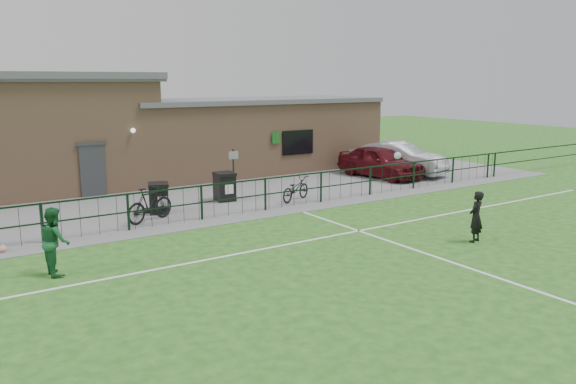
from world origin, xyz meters
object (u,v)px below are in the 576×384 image
car_silver (398,158)px  wheelie_bin_left (159,199)px  car_maroon (380,162)px  outfield_player (55,241)px  bicycle_d (150,204)px  wheelie_bin_right (225,188)px  sign_post (234,174)px  ball_ground (2,249)px  bicycle_e (295,189)px

car_silver → wheelie_bin_left: bearing=166.9°
car_maroon → car_silver: car_silver is taller
wheelie_bin_left → outfield_player: 6.40m
wheelie_bin_left → bicycle_d: (-0.67, -1.00, 0.09)m
car_silver → car_maroon: bearing=166.8°
bicycle_d → wheelie_bin_right: bearing=-89.4°
sign_post → ball_ground: (-8.55, -2.60, -0.91)m
wheelie_bin_left → car_silver: car_silver is taller
bicycle_d → ball_ground: 4.73m
bicycle_d → outfield_player: outfield_player is taller
outfield_player → car_silver: bearing=-73.1°
car_maroon → outfield_player: size_ratio=2.68×
wheelie_bin_left → ball_ground: (-5.26, -2.04, -0.40)m
wheelie_bin_left → sign_post: bearing=28.3°
bicycle_e → ball_ground: bicycle_e is taller
outfield_player → car_maroon: bearing=-72.0°
car_maroon → ball_ground: bearing=-174.7°
car_maroon → sign_post: bearing=179.0°
car_silver → bicycle_d: (-13.64, -2.40, -0.21)m
bicycle_d → ball_ground: bearing=79.6°
car_maroon → ball_ground: car_maroon is taller
bicycle_d → bicycle_e: (5.87, 0.05, -0.11)m
car_maroon → ball_ground: size_ratio=20.18×
sign_post → ball_ground: 8.98m
wheelie_bin_left → car_maroon: car_maroon is taller
wheelie_bin_left → ball_ground: 5.65m
sign_post → bicycle_d: bearing=-158.5°
wheelie_bin_right → sign_post: (0.40, -0.01, 0.49)m
bicycle_d → outfield_player: bearing=111.6°
wheelie_bin_left → bicycle_d: bearing=-105.3°
wheelie_bin_right → outfield_player: (-7.26, -5.25, 0.30)m
wheelie_bin_right → ball_ground: size_ratio=4.63×
bicycle_e → outfield_player: 10.26m
sign_post → outfield_player: 9.27m
sign_post → wheelie_bin_right: bearing=178.0°
ball_ground → bicycle_d: bearing=12.8°
sign_post → bicycle_e: 2.49m
wheelie_bin_right → bicycle_d: 3.90m
wheelie_bin_right → ball_ground: (-8.15, -2.62, -0.42)m
bicycle_e → ball_ground: (-10.45, -1.09, -0.38)m
car_silver → ball_ground: size_ratio=21.83×
car_silver → bicycle_d: 13.85m
wheelie_bin_right → car_silver: (10.08, 0.82, 0.28)m
wheelie_bin_right → bicycle_e: bearing=-28.3°
wheelie_bin_right → bicycle_d: (-3.56, -1.58, 0.07)m
wheelie_bin_right → car_maroon: 8.75m
sign_post → ball_ground: sign_post is taller
sign_post → car_silver: bearing=4.9°
bicycle_d → bicycle_e: size_ratio=1.09×
wheelie_bin_left → wheelie_bin_right: size_ratio=0.96×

